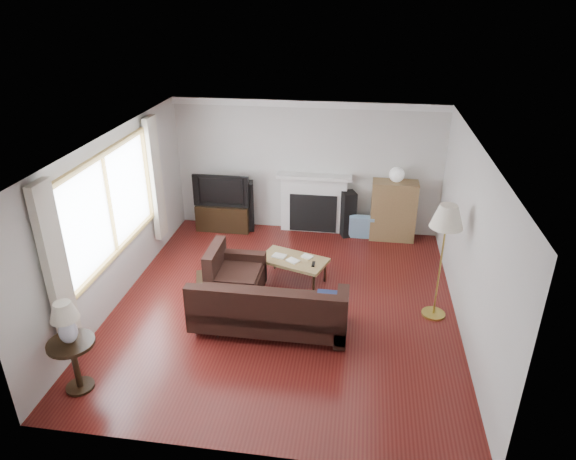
# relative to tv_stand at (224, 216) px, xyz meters

# --- Properties ---
(room) EXTENTS (5.10, 5.60, 2.54)m
(room) POSITION_rel_tv_stand_xyz_m (1.58, -2.49, 0.99)
(room) COLOR #551612
(room) RESTS_ON ground
(window) EXTENTS (0.12, 2.74, 1.54)m
(window) POSITION_rel_tv_stand_xyz_m (-0.87, -2.69, 1.29)
(window) COLOR olive
(window) RESTS_ON room
(curtain_near) EXTENTS (0.10, 0.35, 2.10)m
(curtain_near) POSITION_rel_tv_stand_xyz_m (-0.82, -4.21, 1.14)
(curtain_near) COLOR beige
(curtain_near) RESTS_ON room
(curtain_far) EXTENTS (0.10, 0.35, 2.10)m
(curtain_far) POSITION_rel_tv_stand_xyz_m (-0.82, -1.17, 1.14)
(curtain_far) COLOR beige
(curtain_far) RESTS_ON room
(fireplace) EXTENTS (1.40, 0.26, 1.15)m
(fireplace) POSITION_rel_tv_stand_xyz_m (1.73, 0.15, 0.32)
(fireplace) COLOR white
(fireplace) RESTS_ON room
(tv_stand) EXTENTS (1.03, 0.47, 0.52)m
(tv_stand) POSITION_rel_tv_stand_xyz_m (0.00, 0.00, 0.00)
(tv_stand) COLOR black
(tv_stand) RESTS_ON ground
(television) EXTENTS (1.09, 0.14, 0.63)m
(television) POSITION_rel_tv_stand_xyz_m (0.00, 0.00, 0.57)
(television) COLOR black
(television) RESTS_ON tv_stand
(speaker_left) EXTENTS (0.32, 0.36, 0.96)m
(speaker_left) POSITION_rel_tv_stand_xyz_m (0.44, 0.05, 0.22)
(speaker_left) COLOR black
(speaker_left) RESTS_ON ground
(speaker_right) EXTENTS (0.33, 0.36, 0.88)m
(speaker_right) POSITION_rel_tv_stand_xyz_m (2.40, 0.05, 0.18)
(speaker_right) COLOR black
(speaker_right) RESTS_ON ground
(bookshelf) EXTENTS (0.82, 0.39, 1.13)m
(bookshelf) POSITION_rel_tv_stand_xyz_m (3.23, 0.04, 0.31)
(bookshelf) COLOR olive
(bookshelf) RESTS_ON ground
(globe_lamp) EXTENTS (0.27, 0.27, 0.27)m
(globe_lamp) POSITION_rel_tv_stand_xyz_m (3.23, 0.04, 1.01)
(globe_lamp) COLOR white
(globe_lamp) RESTS_ON bookshelf
(sectional_sofa) EXTENTS (2.31, 1.69, 0.75)m
(sectional_sofa) POSITION_rel_tv_stand_xyz_m (1.47, -3.11, 0.11)
(sectional_sofa) COLOR black
(sectional_sofa) RESTS_ON ground
(coffee_table) EXTENTS (1.18, 0.87, 0.41)m
(coffee_table) POSITION_rel_tv_stand_xyz_m (1.61, -1.79, -0.05)
(coffee_table) COLOR olive
(coffee_table) RESTS_ON ground
(footstool) EXTENTS (0.57, 0.57, 0.39)m
(footstool) POSITION_rel_tv_stand_xyz_m (0.47, -2.49, -0.06)
(footstool) COLOR black
(footstool) RESTS_ON ground
(floor_lamp) EXTENTS (0.59, 0.59, 1.73)m
(floor_lamp) POSITION_rel_tv_stand_xyz_m (3.76, -2.43, 0.61)
(floor_lamp) COLOR #AD973C
(floor_lamp) RESTS_ON ground
(side_table) EXTENTS (0.54, 0.54, 0.67)m
(side_table) POSITION_rel_tv_stand_xyz_m (-0.57, -4.59, 0.08)
(side_table) COLOR black
(side_table) RESTS_ON ground
(table_lamp) EXTENTS (0.32, 0.32, 0.52)m
(table_lamp) POSITION_rel_tv_stand_xyz_m (-0.57, -4.59, 0.67)
(table_lamp) COLOR silver
(table_lamp) RESTS_ON side_table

